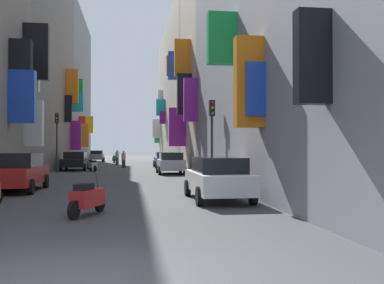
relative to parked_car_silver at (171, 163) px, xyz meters
The scene contains 18 objects.
ground_plane 6.65m from the parked_car_silver, 122.26° to the left, with size 140.00×140.00×0.00m, color #424244.
building_left_mid_b 15.92m from the parked_car_silver, 151.07° to the left, with size 7.23×19.70×19.48m.
building_left_mid_c 29.52m from the parked_car_silver, 113.99° to the left, with size 7.28×19.39×18.12m.
building_right_mid_a 8.29m from the parked_car_silver, 31.61° to the left, with size 7.31×9.24×14.45m.
building_right_mid_c 23.36m from the parked_car_silver, 78.35° to the left, with size 7.17×27.87×16.59m.
parked_car_silver is the anchor object (origin of this frame).
parked_car_black 9.45m from the parked_car_silver, 139.17° to the left, with size 1.96×4.44×1.47m.
parked_car_blue 10.14m from the parked_car_silver, 87.76° to the left, with size 2.01×4.17×1.40m.
parked_car_red 13.47m from the parked_car_silver, 123.35° to the right, with size 2.01×4.48×1.57m.
parked_car_grey 29.61m from the parked_car_silver, 103.95° to the left, with size 1.87×4.23×1.47m.
parked_car_white 15.57m from the parked_car_silver, 89.24° to the right, with size 1.88×4.31×1.47m.
scooter_red 18.83m from the parked_car_silver, 101.82° to the right, with size 0.84×1.81×1.13m.
scooter_white 6.97m from the parked_car_silver, 143.46° to the left, with size 0.78×1.74×1.13m.
scooter_green 24.09m from the parked_car_silver, 101.26° to the left, with size 0.55×1.90×1.13m.
pedestrian_crossing 10.45m from the parked_car_silver, 108.73° to the left, with size 0.47×0.47×1.54m.
pedestrian_near_left 16.42m from the parked_car_silver, 104.49° to the left, with size 0.39×0.39×1.56m.
traffic_light_near_corner 8.95m from the parked_car_silver, 159.05° to the left, with size 0.26×0.34×4.36m.
traffic_light_far_corner 10.03m from the parked_car_silver, 83.67° to the right, with size 0.26×0.34×4.05m.
Camera 1 is at (0.79, -5.91, 1.78)m, focal length 41.31 mm.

